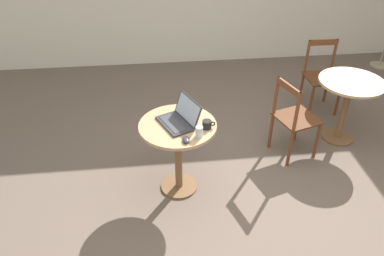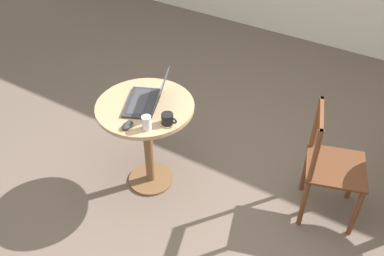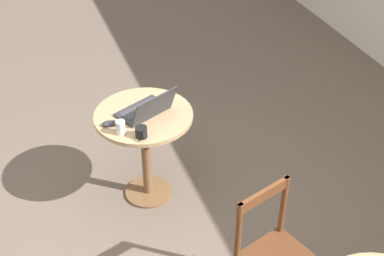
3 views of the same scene
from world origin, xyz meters
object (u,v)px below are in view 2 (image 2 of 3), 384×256
mouse (127,125)px  drinking_glass (147,123)px  laptop (148,99)px  chair_mid_left (330,167)px  cafe_table_near (146,124)px  mug (168,119)px

mouse → drinking_glass: 0.13m
drinking_glass → laptop: bearing=124.7°
chair_mid_left → laptop: (-1.25, -0.39, 0.35)m
chair_mid_left → drinking_glass: chair_mid_left is taller
laptop → drinking_glass: bearing=-55.3°
mouse → cafe_table_near: bearing=101.2°
cafe_table_near → mouse: bearing=-78.8°
laptop → mug: (0.24, -0.11, -0.01)m
cafe_table_near → drinking_glass: bearing=-50.2°
mug → chair_mid_left: bearing=26.4°
laptop → mouse: 0.28m
chair_mid_left → cafe_table_near: bearing=-161.8°
laptop → mouse: bearing=-82.5°
mouse → mug: (0.20, 0.17, 0.02)m
laptop → drinking_glass: (0.15, -0.22, 0.00)m
laptop → mug: 0.26m
chair_mid_left → laptop: laptop is taller
mouse → mug: mug is taller
chair_mid_left → mug: (-1.01, -0.50, 0.34)m
cafe_table_near → mouse: (0.05, -0.26, 0.18)m
laptop → mouse: (0.04, -0.28, -0.03)m
laptop → mouse: laptop is taller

